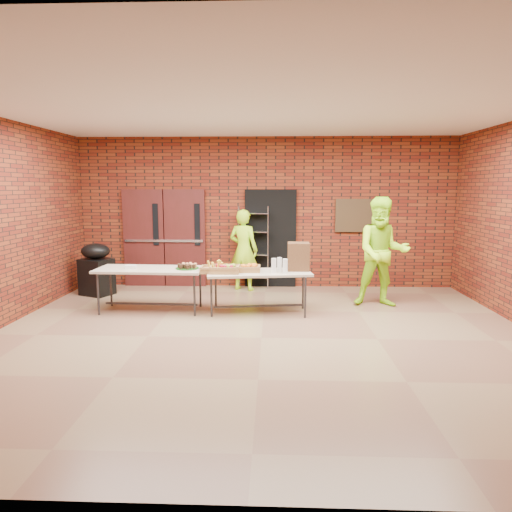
{
  "coord_description": "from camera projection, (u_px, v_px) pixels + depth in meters",
  "views": [
    {
      "loc": [
        0.16,
        -6.3,
        2.14
      ],
      "look_at": [
        -0.13,
        1.4,
        0.98
      ],
      "focal_mm": 32.0,
      "sensor_mm": 36.0,
      "label": 1
    }
  ],
  "objects": [
    {
      "name": "volunteer_man",
      "position": [
        382.0,
        252.0,
        8.18
      ],
      "size": [
        1.02,
        0.83,
        1.98
      ],
      "primitive_type": "imported",
      "rotation": [
        0.0,
        0.0,
        -0.09
      ],
      "color": "#B4FD1C",
      "rests_on": "room"
    },
    {
      "name": "double_doors",
      "position": [
        165.0,
        238.0,
        9.87
      ],
      "size": [
        1.78,
        0.12,
        2.1
      ],
      "color": "#441413",
      "rests_on": "room"
    },
    {
      "name": "table_left",
      "position": [
        150.0,
        272.0,
        7.89
      ],
      "size": [
        1.86,
        0.83,
        0.76
      ],
      "rotation": [
        0.0,
        0.0,
        -0.04
      ],
      "color": "tan",
      "rests_on": "room"
    },
    {
      "name": "covered_grill",
      "position": [
        96.0,
        269.0,
        9.12
      ],
      "size": [
        0.71,
        0.67,
        1.04
      ],
      "rotation": [
        0.0,
        0.0,
        -0.42
      ],
      "color": "black",
      "rests_on": "room"
    },
    {
      "name": "dark_doorway",
      "position": [
        270.0,
        239.0,
        9.81
      ],
      "size": [
        1.1,
        0.06,
        2.1
      ],
      "primitive_type": "cube",
      "color": "black",
      "rests_on": "room"
    },
    {
      "name": "basket_apples",
      "position": [
        225.0,
        269.0,
        7.65
      ],
      "size": [
        0.49,
        0.38,
        0.15
      ],
      "color": "#A47442",
      "rests_on": "table_right"
    },
    {
      "name": "cup_stack_mid",
      "position": [
        285.0,
        266.0,
        7.6
      ],
      "size": [
        0.08,
        0.08,
        0.24
      ],
      "primitive_type": "cylinder",
      "color": "silver",
      "rests_on": "table_right"
    },
    {
      "name": "wire_rack",
      "position": [
        253.0,
        248.0,
        9.71
      ],
      "size": [
        0.67,
        0.33,
        1.74
      ],
      "primitive_type": null,
      "rotation": [
        0.0,
        0.0,
        -0.18
      ],
      "color": "#B2B1B8",
      "rests_on": "room"
    },
    {
      "name": "room",
      "position": [
        262.0,
        227.0,
        6.31
      ],
      "size": [
        8.08,
        7.08,
        3.28
      ],
      "color": "brown",
      "rests_on": "ground"
    },
    {
      "name": "volunteer_woman",
      "position": [
        244.0,
        250.0,
        9.5
      ],
      "size": [
        0.72,
        0.59,
        1.7
      ],
      "primitive_type": "imported",
      "rotation": [
        0.0,
        0.0,
        2.79
      ],
      "color": "#B4FD1C",
      "rests_on": "room"
    },
    {
      "name": "cup_stack_front",
      "position": [
        274.0,
        266.0,
        7.62
      ],
      "size": [
        0.08,
        0.08,
        0.25
      ],
      "primitive_type": "cylinder",
      "color": "silver",
      "rests_on": "table_right"
    },
    {
      "name": "table_right",
      "position": [
        259.0,
        275.0,
        7.77
      ],
      "size": [
        1.83,
        0.96,
        0.72
      ],
      "rotation": [
        0.0,
        0.0,
        0.14
      ],
      "color": "tan",
      "rests_on": "room"
    },
    {
      "name": "basket_oranges",
      "position": [
        248.0,
        268.0,
        7.77
      ],
      "size": [
        0.41,
        0.32,
        0.13
      ],
      "color": "#A47442",
      "rests_on": "table_right"
    },
    {
      "name": "coffee_dispenser",
      "position": [
        298.0,
        256.0,
        7.86
      ],
      "size": [
        0.37,
        0.33,
        0.48
      ],
      "primitive_type": "cube",
      "color": "#52381C",
      "rests_on": "table_right"
    },
    {
      "name": "napkin_box",
      "position": [
        131.0,
        267.0,
        7.83
      ],
      "size": [
        0.19,
        0.12,
        0.06
      ],
      "primitive_type": "cube",
      "color": "silver",
      "rests_on": "table_left"
    },
    {
      "name": "basket_bananas",
      "position": [
        214.0,
        269.0,
        7.68
      ],
      "size": [
        0.44,
        0.34,
        0.14
      ],
      "color": "#A47442",
      "rests_on": "table_right"
    },
    {
      "name": "bronze_plaque",
      "position": [
        355.0,
        216.0,
        9.65
      ],
      "size": [
        0.85,
        0.04,
        0.7
      ],
      "primitive_type": "cube",
      "color": "#3C2B18",
      "rests_on": "room"
    },
    {
      "name": "cup_stack_back",
      "position": [
        280.0,
        265.0,
        7.76
      ],
      "size": [
        0.08,
        0.08,
        0.24
      ],
      "primitive_type": "cylinder",
      "color": "silver",
      "rests_on": "table_right"
    },
    {
      "name": "muffin_tray",
      "position": [
        187.0,
        266.0,
        7.83
      ],
      "size": [
        0.4,
        0.4,
        0.1
      ],
      "color": "#154712",
      "rests_on": "table_left"
    }
  ]
}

